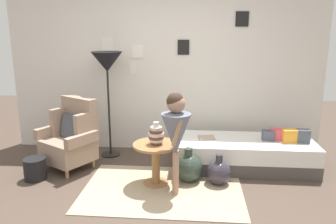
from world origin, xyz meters
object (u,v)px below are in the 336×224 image
demijohn_near (188,168)px  floor_lamp (107,65)px  armchair (72,137)px  demijohn_far (219,172)px  magazine_basket (35,169)px  person_child (176,130)px  side_table (156,155)px  vase_striped (156,135)px  book_on_daybed (206,137)px  daybed (243,153)px

demijohn_near → floor_lamp: bearing=146.2°
armchair → demijohn_far: armchair is taller
demijohn_far → magazine_basket: size_ratio=1.38×
person_child → side_table: bearing=140.0°
armchair → side_table: (1.22, -0.44, -0.06)m
demijohn_near → magazine_basket: size_ratio=1.56×
vase_striped → demijohn_near: size_ratio=0.63×
side_table → book_on_daybed: side_table is taller
side_table → demijohn_near: bearing=16.2°
book_on_daybed → demijohn_near: bearing=-113.9°
vase_striped → floor_lamp: floor_lamp is taller
armchair → book_on_daybed: bearing=6.3°
side_table → floor_lamp: 1.59m
armchair → floor_lamp: bearing=50.1°
side_table → book_on_daybed: (0.63, 0.64, 0.04)m
vase_striped → magazine_basket: (-1.57, 0.01, -0.50)m
armchair → magazine_basket: size_ratio=3.46×
magazine_basket → person_child: bearing=-7.0°
floor_lamp → side_table: bearing=-48.8°
floor_lamp → magazine_basket: 1.71m
person_child → demijohn_far: 0.86m
armchair → vase_striped: size_ratio=3.50×
vase_striped → magazine_basket: bearing=179.5°
demijohn_near → demijohn_far: (0.38, -0.05, -0.02)m
floor_lamp → demijohn_near: size_ratio=3.59×
daybed → vase_striped: (-1.14, -0.64, 0.44)m
daybed → person_child: (-0.89, -0.85, 0.58)m
person_child → demijohn_near: 0.70m
side_table → demijohn_near: side_table is taller
demijohn_near → daybed: bearing=34.5°
daybed → demijohn_far: bearing=-123.3°
daybed → demijohn_far: (-0.37, -0.57, -0.04)m
side_table → vase_striped: bearing=-41.0°
person_child → book_on_daybed: size_ratio=5.48×
daybed → side_table: size_ratio=3.40×
daybed → book_on_daybed: 0.56m
floor_lamp → book_on_daybed: bearing=-11.2°
daybed → vase_striped: 1.38m
daybed → vase_striped: vase_striped is taller
side_table → vase_striped: vase_striped is taller
vase_striped → person_child: (0.25, -0.21, 0.14)m
demijohn_near → vase_striped: bearing=-162.4°
side_table → book_on_daybed: size_ratio=2.54×
armchair → book_on_daybed: armchair is taller
armchair → daybed: (2.37, 0.19, -0.24)m
book_on_daybed → vase_striped: bearing=-133.8°
book_on_daybed → person_child: bearing=-113.4°
armchair → floor_lamp: 1.13m
side_table → floor_lamp: bearing=131.2°
daybed → armchair: bearing=-175.4°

